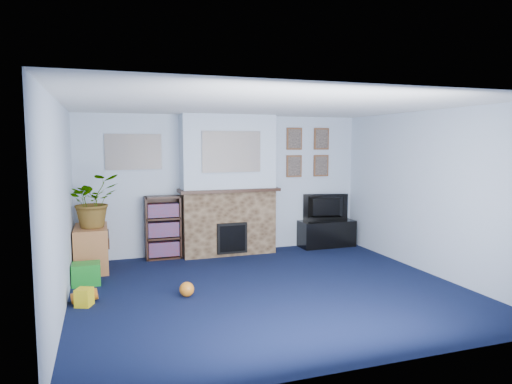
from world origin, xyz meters
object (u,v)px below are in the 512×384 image
object	(u,v)px
sideboard	(91,247)
television	(326,207)
bookshelf	(163,229)
tv_stand	(326,234)

from	to	relation	value
sideboard	television	bearing A→B (deg)	4.16
bookshelf	sideboard	world-z (taller)	bookshelf
television	sideboard	distance (m)	4.15
tv_stand	bookshelf	bearing A→B (deg)	178.54
television	bookshelf	xyz separation A→B (m)	(-3.00, 0.06, -0.23)
television	bookshelf	distance (m)	3.01
sideboard	bookshelf	bearing A→B (deg)	17.62
tv_stand	sideboard	distance (m)	4.14
television	tv_stand	bearing A→B (deg)	104.05
television	sideboard	xyz separation A→B (m)	(-4.12, -0.30, -0.38)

